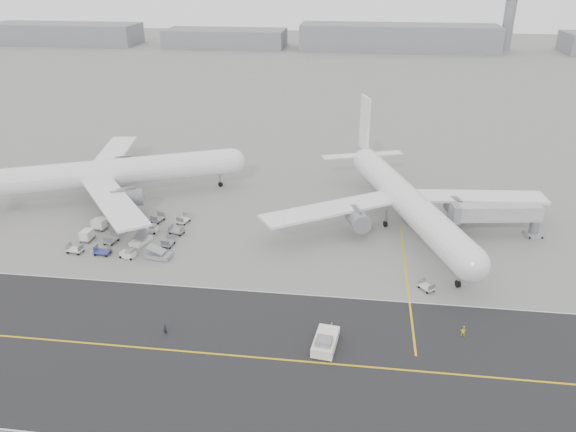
# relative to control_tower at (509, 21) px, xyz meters

# --- Properties ---
(ground) EXTENTS (700.00, 700.00, 0.00)m
(ground) POSITION_rel_control_tower_xyz_m (-100.00, -265.00, -16.25)
(ground) COLOR gray
(ground) RESTS_ON ground
(taxiway) EXTENTS (220.00, 59.00, 0.03)m
(taxiway) POSITION_rel_control_tower_xyz_m (-94.98, -282.98, -16.24)
(taxiway) COLOR #262628
(taxiway) RESTS_ON ground
(horizon_buildings) EXTENTS (520.00, 28.00, 28.00)m
(horizon_buildings) POSITION_rel_control_tower_xyz_m (-70.00, -5.00, -16.25)
(horizon_buildings) COLOR gray
(horizon_buildings) RESTS_ON ground
(control_tower) EXTENTS (7.00, 7.00, 31.25)m
(control_tower) POSITION_rel_control_tower_xyz_m (0.00, 0.00, 0.00)
(control_tower) COLOR gray
(control_tower) RESTS_ON ground
(airliner_a) EXTENTS (55.48, 54.20, 20.28)m
(airliner_a) POSITION_rel_control_tower_xyz_m (-131.18, -233.78, -10.41)
(airliner_a) COLOR white
(airliner_a) RESTS_ON ground
(airliner_b) EXTENTS (54.45, 55.48, 19.91)m
(airliner_b) POSITION_rel_control_tower_xyz_m (-69.69, -240.09, -10.52)
(airliner_b) COLOR white
(airliner_b) RESTS_ON ground
(pushback_tug) EXTENTS (3.58, 8.00, 2.26)m
(pushback_tug) POSITION_rel_control_tower_xyz_m (-81.98, -279.72, -15.33)
(pushback_tug) COLOR white
(pushback_tug) RESTS_ON ground
(jet_bridge) EXTENTS (17.66, 5.85, 6.59)m
(jet_bridge) POSITION_rel_control_tower_xyz_m (-52.85, -242.53, -11.66)
(jet_bridge) COLOR gray
(jet_bridge) RESTS_ON ground
(gse_cluster) EXTENTS (26.94, 26.24, 2.13)m
(gse_cluster) POSITION_rel_control_tower_xyz_m (-120.19, -251.61, -16.25)
(gse_cluster) COLOR gray
(gse_cluster) RESTS_ON ground
(stray_dolly) EXTENTS (2.75, 2.92, 1.54)m
(stray_dolly) POSITION_rel_control_tower_xyz_m (-67.18, -263.23, -16.25)
(stray_dolly) COLOR silver
(stray_dolly) RESTS_ON ground
(ground_crew_a) EXTENTS (0.63, 0.47, 1.58)m
(ground_crew_a) POSITION_rel_control_tower_xyz_m (-104.12, -279.73, -15.46)
(ground_crew_a) COLOR black
(ground_crew_a) RESTS_ON ground
(ground_crew_b) EXTENTS (0.89, 0.77, 1.56)m
(ground_crew_b) POSITION_rel_control_tower_xyz_m (-63.30, -274.64, -15.47)
(ground_crew_b) COLOR yellow
(ground_crew_b) RESTS_ON ground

